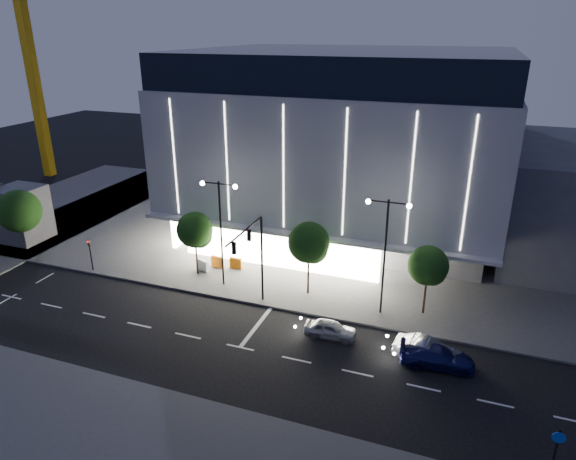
# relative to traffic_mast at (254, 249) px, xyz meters

# --- Properties ---
(ground) EXTENTS (160.00, 160.00, 0.00)m
(ground) POSITION_rel_traffic_mast_xyz_m (-1.00, -3.34, -5.03)
(ground) COLOR black
(ground) RESTS_ON ground
(sidewalk_museum) EXTENTS (70.00, 40.00, 0.15)m
(sidewalk_museum) POSITION_rel_traffic_mast_xyz_m (4.00, 20.66, -4.95)
(sidewalk_museum) COLOR #474747
(sidewalk_museum) RESTS_ON ground
(sidewalk_west) EXTENTS (16.00, 50.00, 0.15)m
(sidewalk_west) POSITION_rel_traffic_mast_xyz_m (-31.00, 6.66, -4.95)
(sidewalk_west) COLOR #474747
(sidewalk_west) RESTS_ON ground
(museum) EXTENTS (30.00, 25.80, 18.00)m
(museum) POSITION_rel_traffic_mast_xyz_m (1.98, 18.97, 4.25)
(museum) COLOR #4C4C51
(museum) RESTS_ON ground
(traffic_mast) EXTENTS (0.33, 5.89, 7.07)m
(traffic_mast) POSITION_rel_traffic_mast_xyz_m (0.00, 0.00, 0.00)
(traffic_mast) COLOR black
(traffic_mast) RESTS_ON ground
(street_lamp_west) EXTENTS (3.16, 0.36, 9.00)m
(street_lamp_west) POSITION_rel_traffic_mast_xyz_m (-4.00, 2.66, 0.93)
(street_lamp_west) COLOR black
(street_lamp_west) RESTS_ON ground
(street_lamp_east) EXTENTS (3.16, 0.36, 9.00)m
(street_lamp_east) POSITION_rel_traffic_mast_xyz_m (9.00, 2.66, 0.93)
(street_lamp_east) COLOR black
(street_lamp_east) RESTS_ON ground
(ped_signal_far) EXTENTS (0.22, 0.24, 3.00)m
(ped_signal_far) POSITION_rel_traffic_mast_xyz_m (-16.00, 1.16, -3.14)
(ped_signal_far) COLOR black
(ped_signal_far) RESTS_ON ground
(cycle_sign_pole) EXTENTS (0.56, 0.13, 4.00)m
(cycle_sign_pole) POSITION_rel_traffic_mast_xyz_m (19.00, -10.85, -2.74)
(cycle_sign_pole) COLOR black
(cycle_sign_pole) RESTS_ON ground
(tower_crane) EXTENTS (32.00, 2.00, 28.50)m
(tower_crane) POSITION_rel_traffic_mast_xyz_m (-41.92, 24.66, 15.48)
(tower_crane) COLOR gold
(tower_crane) RESTS_ON ground
(tree_left) EXTENTS (3.02, 3.02, 5.72)m
(tree_left) POSITION_rel_traffic_mast_xyz_m (-6.97, 3.68, -0.99)
(tree_left) COLOR black
(tree_left) RESTS_ON ground
(tree_mid) EXTENTS (3.25, 3.25, 6.15)m
(tree_mid) POSITION_rel_traffic_mast_xyz_m (3.03, 3.68, -0.69)
(tree_mid) COLOR black
(tree_mid) RESTS_ON ground
(tree_right) EXTENTS (2.91, 2.91, 5.51)m
(tree_right) POSITION_rel_traffic_mast_xyz_m (12.03, 3.68, -1.14)
(tree_right) COLOR black
(tree_right) RESTS_ON ground
(car_lead) EXTENTS (3.68, 1.62, 1.23)m
(car_lead) POSITION_rel_traffic_mast_xyz_m (6.32, -1.56, -4.41)
(car_lead) COLOR #A0A3A8
(car_lead) RESTS_ON ground
(car_second) EXTENTS (4.46, 2.01, 1.42)m
(car_second) POSITION_rel_traffic_mast_xyz_m (12.88, -2.00, -4.32)
(car_second) COLOR #BABDC3
(car_second) RESTS_ON ground
(car_third) EXTENTS (4.82, 2.39, 1.35)m
(car_third) POSITION_rel_traffic_mast_xyz_m (13.50, -2.40, -4.35)
(car_third) COLOR navy
(car_third) RESTS_ON ground
(barrier_a) EXTENTS (1.12, 0.37, 1.00)m
(barrier_a) POSITION_rel_traffic_mast_xyz_m (-6.04, 5.46, -4.38)
(barrier_a) COLOR #C8570B
(barrier_a) RESTS_ON sidewalk_museum
(barrier_b) EXTENTS (1.12, 0.62, 1.00)m
(barrier_b) POSITION_rel_traffic_mast_xyz_m (-6.81, 4.33, -4.38)
(barrier_b) COLOR silver
(barrier_b) RESTS_ON sidewalk_museum
(barrier_c) EXTENTS (1.10, 0.25, 1.00)m
(barrier_c) POSITION_rel_traffic_mast_xyz_m (-4.35, 5.74, -4.38)
(barrier_c) COLOR orange
(barrier_c) RESTS_ON sidewalk_museum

